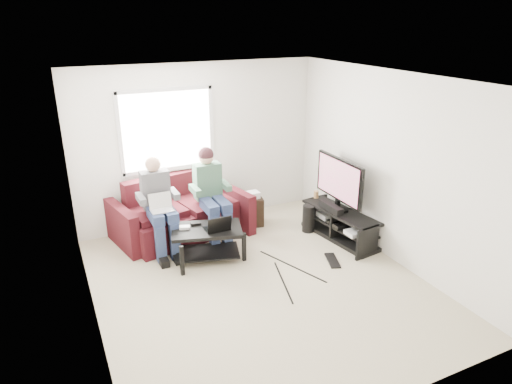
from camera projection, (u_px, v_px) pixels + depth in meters
floor at (259, 284)px, 5.91m from camera, size 4.50×4.50×0.00m
ceiling at (260, 79)px, 4.98m from camera, size 4.50×4.50×0.00m
wall_back at (199, 145)px, 7.34m from camera, size 4.50×0.00×4.50m
wall_front at (385, 283)px, 3.55m from camera, size 4.50×0.00×4.50m
wall_left at (83, 220)px, 4.64m from camera, size 0.00×4.50×4.50m
wall_right at (391, 168)px, 6.25m from camera, size 0.00×4.50×4.50m
window at (167, 130)px, 7.02m from camera, size 1.48×0.04×1.28m
sofa at (180, 215)px, 7.13m from camera, size 2.15×1.26×0.92m
person_left at (159, 202)px, 6.51m from camera, size 0.40×0.70×1.39m
person_right at (211, 189)px, 6.83m from camera, size 0.40×0.71×1.43m
laptop_silver at (162, 207)px, 6.37m from camera, size 0.39×0.35×0.24m
coffee_table at (207, 236)px, 6.39m from camera, size 1.09×0.84×0.48m
laptop_black at (216, 221)px, 6.28m from camera, size 0.41×0.36×0.24m
controller_a at (185, 227)px, 6.33m from camera, size 0.16×0.13×0.04m
controller_b at (196, 223)px, 6.45m from camera, size 0.15×0.11×0.04m
controller_c at (223, 219)px, 6.59m from camera, size 0.16×0.12×0.04m
tv_stand at (340, 226)px, 7.06m from camera, size 0.60×1.43×0.46m
tv at (339, 181)px, 6.89m from camera, size 0.12×1.10×0.81m
soundbar at (331, 207)px, 6.99m from camera, size 0.12×0.50×0.10m
drink_cup at (316, 194)px, 7.46m from camera, size 0.08×0.08×0.12m
console_white at (356, 232)px, 6.70m from camera, size 0.30×0.22×0.06m
console_grey at (329, 214)px, 7.28m from camera, size 0.34×0.26×0.08m
console_black at (342, 223)px, 6.99m from camera, size 0.38×0.30×0.07m
subwoofer at (308, 218)px, 7.28m from camera, size 0.20×0.20×0.45m
keyboard_floor at (333, 260)px, 6.45m from camera, size 0.27×0.44×0.02m
end_table at (252, 210)px, 7.51m from camera, size 0.32×0.32×0.58m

